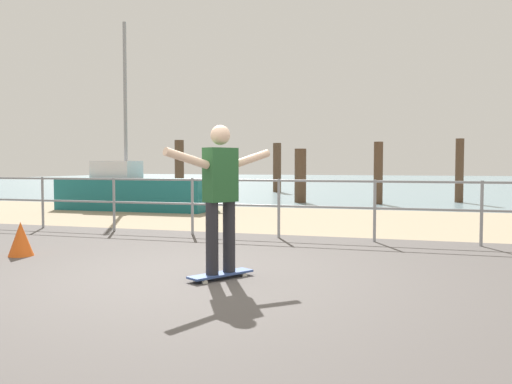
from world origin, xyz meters
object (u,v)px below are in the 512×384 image
at_px(traffic_cone, 21,240).
at_px(skateboarder, 220,190).
at_px(skateboard, 221,274).
at_px(sailboat, 141,192).

bearing_deg(traffic_cone, skateboarder, -10.26).
relative_size(skateboard, skateboarder, 0.48).
xyz_separation_m(sailboat, traffic_cone, (2.23, -7.33, -0.27)).
xyz_separation_m(sailboat, skateboarder, (5.44, -7.91, 0.49)).
relative_size(sailboat, traffic_cone, 10.56).
distance_m(skateboard, traffic_cone, 3.27).
distance_m(sailboat, skateboarder, 9.62).
height_order(sailboat, skateboarder, sailboat).
relative_size(sailboat, skateboard, 6.70).
bearing_deg(traffic_cone, sailboat, 106.92).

